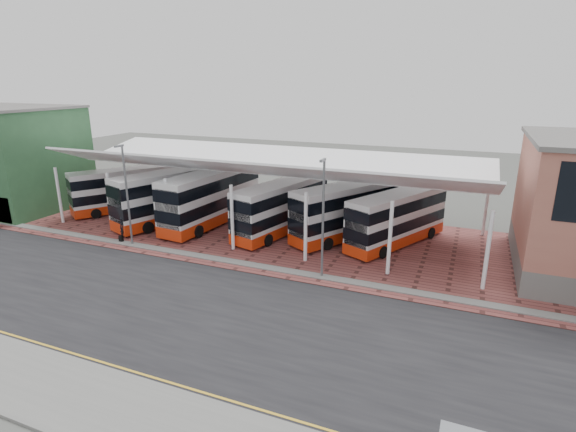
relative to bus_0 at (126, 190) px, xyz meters
name	(u,v)px	position (x,y,z in m)	size (l,w,h in m)	color
ground	(253,315)	(21.26, -13.98, -2.17)	(140.00, 140.00, 0.00)	#494A45
road	(244,323)	(21.26, -14.98, -2.16)	(120.00, 14.00, 0.02)	black
forecourt	(348,245)	(23.26, -0.98, -2.14)	(72.00, 16.00, 0.06)	brown
sidewalk	(147,421)	(21.26, -22.98, -2.10)	(120.00, 4.00, 0.14)	slate
north_kerb	(294,272)	(21.26, -7.78, -2.10)	(120.00, 0.80, 0.14)	slate
yellow_line_near	(178,390)	(21.26, -20.98, -2.14)	(120.00, 0.12, 0.01)	gold
yellow_line_far	(183,386)	(21.26, -20.68, -2.14)	(120.00, 0.12, 0.01)	gold
canopy	(262,165)	(15.26, -0.04, 3.63)	(37.00, 11.63, 7.07)	white
shop_green	(32,160)	(-8.74, -3.00, 2.95)	(6.40, 10.20, 10.22)	#2F5C36
lamp_west	(127,193)	(7.26, -7.70, 2.19)	(0.16, 0.90, 8.07)	slate
lamp_east	(323,216)	(23.26, -7.70, 2.19)	(0.16, 0.90, 8.07)	slate
bus_0	(126,190)	(0.00, 0.00, 0.00)	(7.57, 9.95, 4.25)	silver
bus_1	(174,196)	(6.70, -1.10, 0.26)	(6.52, 11.76, 4.76)	silver
bus_2	(212,198)	(10.28, -0.38, 0.31)	(3.81, 12.00, 4.86)	silver
bus_3	(282,208)	(17.12, -0.23, 0.07)	(4.95, 10.94, 4.39)	silver
bus_4	(349,211)	(22.73, 0.83, 0.13)	(7.57, 10.79, 4.52)	silver
bus_5	(397,219)	(26.76, 0.60, -0.01)	(6.58, 10.27, 4.23)	silver
pedestrian	(124,228)	(5.62, -6.73, -1.18)	(0.67, 0.44, 1.85)	black
suitcase	(121,239)	(6.07, -7.60, -1.83)	(0.33, 0.23, 0.56)	black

